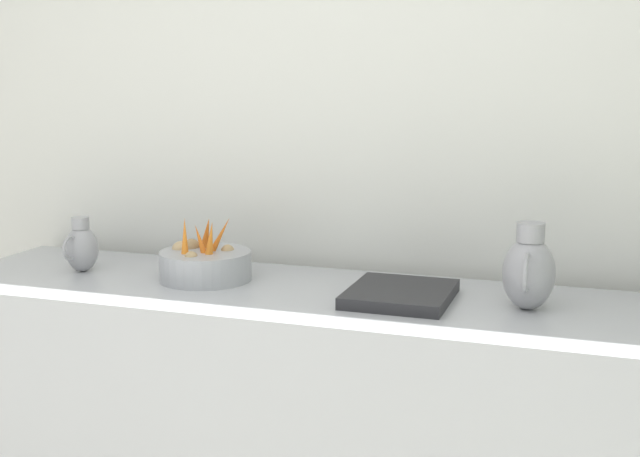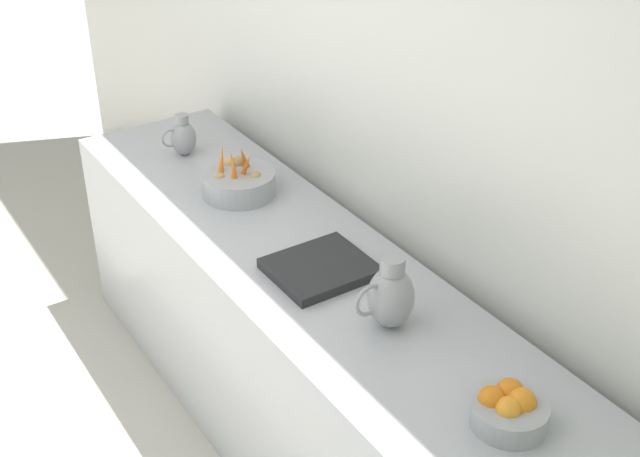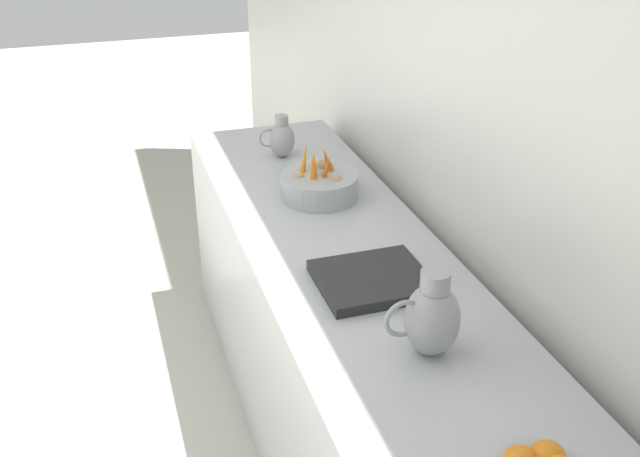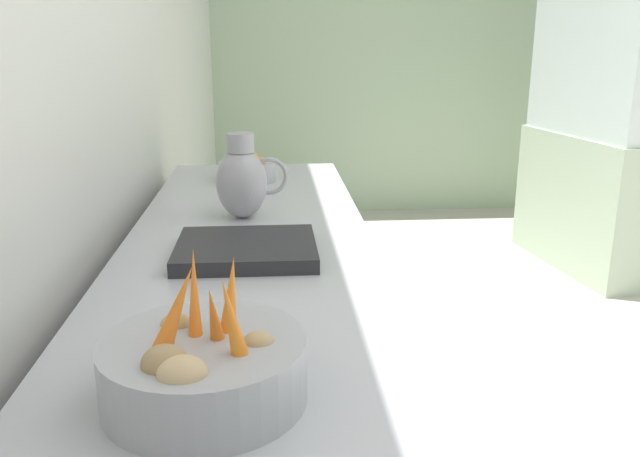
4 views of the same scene
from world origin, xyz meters
TOP-DOWN VIEW (x-y plane):
  - tile_wall_left at (-1.95, 0.68)m, footprint 0.10×7.60m
  - prep_counter at (-1.51, 0.18)m, footprint 0.66×2.77m
  - vegetable_colander at (-1.55, -0.34)m, footprint 0.30×0.30m
  - metal_pitcher_tall at (-1.53, 0.69)m, footprint 0.21×0.15m
  - metal_pitcher_short at (-1.52, -0.80)m, footprint 0.16×0.11m
  - counter_sink_basin at (-1.51, 0.33)m, footprint 0.34×0.30m

SIDE VIEW (x-z plane):
  - prep_counter at x=-1.51m, z-range 0.00..0.90m
  - counter_sink_basin at x=-1.51m, z-range 0.90..0.94m
  - vegetable_colander at x=-1.55m, z-range 0.85..1.07m
  - metal_pitcher_short at x=-1.52m, z-range 0.90..1.08m
  - metal_pitcher_tall at x=-1.53m, z-range 0.89..1.15m
  - tile_wall_left at x=-1.95m, z-range 0.00..3.00m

